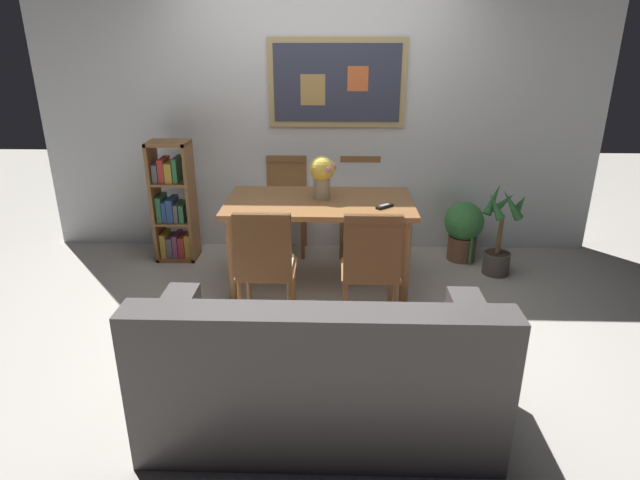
# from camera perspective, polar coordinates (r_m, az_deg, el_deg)

# --- Properties ---
(ground_plane) EXTENTS (12.00, 12.00, 0.00)m
(ground_plane) POSITION_cam_1_polar(r_m,az_deg,el_deg) (4.05, -0.78, -8.18)
(ground_plane) COLOR #B7B2A8
(wall_back_with_painting) EXTENTS (5.20, 0.14, 2.60)m
(wall_back_with_painting) POSITION_cam_1_polar(r_m,az_deg,el_deg) (5.06, -0.04, 13.49)
(wall_back_with_painting) COLOR silver
(wall_back_with_painting) RESTS_ON ground_plane
(dining_table) EXTENTS (1.49, 0.83, 0.74)m
(dining_table) POSITION_cam_1_polar(r_m,az_deg,el_deg) (4.30, -0.05, 2.97)
(dining_table) COLOR brown
(dining_table) RESTS_ON ground_plane
(dining_chair_far_left) EXTENTS (0.40, 0.41, 0.91)m
(dining_chair_far_left) POSITION_cam_1_polar(r_m,az_deg,el_deg) (5.11, -3.63, 4.68)
(dining_chair_far_left) COLOR brown
(dining_chair_far_left) RESTS_ON ground_plane
(dining_chair_near_right) EXTENTS (0.40, 0.41, 0.91)m
(dining_chair_near_right) POSITION_cam_1_polar(r_m,az_deg,el_deg) (3.64, 5.47, -2.40)
(dining_chair_near_right) COLOR brown
(dining_chair_near_right) RESTS_ON ground_plane
(dining_chair_far_right) EXTENTS (0.40, 0.41, 0.91)m
(dining_chair_far_right) POSITION_cam_1_polar(r_m,az_deg,el_deg) (5.10, 4.27, 4.65)
(dining_chair_far_right) COLOR brown
(dining_chair_far_right) RESTS_ON ground_plane
(dining_chair_near_left) EXTENTS (0.40, 0.41, 0.91)m
(dining_chair_near_left) POSITION_cam_1_polar(r_m,az_deg,el_deg) (3.66, -5.88, -2.23)
(dining_chair_near_left) COLOR brown
(dining_chair_near_left) RESTS_ON ground_plane
(leather_couch) EXTENTS (1.80, 0.84, 0.84)m
(leather_couch) POSITION_cam_1_polar(r_m,az_deg,el_deg) (2.88, 0.02, -14.36)
(leather_couch) COLOR #514C4C
(leather_couch) RESTS_ON ground_plane
(bookshelf) EXTENTS (0.36, 0.28, 1.11)m
(bookshelf) POSITION_cam_1_polar(r_m,az_deg,el_deg) (5.08, -15.37, 3.37)
(bookshelf) COLOR brown
(bookshelf) RESTS_ON ground_plane
(potted_ivy) EXTENTS (0.36, 0.36, 0.55)m
(potted_ivy) POSITION_cam_1_polar(r_m,az_deg,el_deg) (5.09, 15.08, 1.21)
(potted_ivy) COLOR brown
(potted_ivy) RESTS_ON ground_plane
(potted_palm) EXTENTS (0.36, 0.35, 0.82)m
(potted_palm) POSITION_cam_1_polar(r_m,az_deg,el_deg) (4.86, 18.69, 0.28)
(potted_palm) COLOR #4C4742
(potted_palm) RESTS_ON ground_plane
(flower_vase) EXTENTS (0.22, 0.21, 0.34)m
(flower_vase) POSITION_cam_1_polar(r_m,az_deg,el_deg) (4.28, 0.24, 7.10)
(flower_vase) COLOR tan
(flower_vase) RESTS_ON dining_table
(tv_remote) EXTENTS (0.15, 0.14, 0.02)m
(tv_remote) POSITION_cam_1_polar(r_m,az_deg,el_deg) (4.11, 6.91, 3.60)
(tv_remote) COLOR black
(tv_remote) RESTS_ON dining_table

